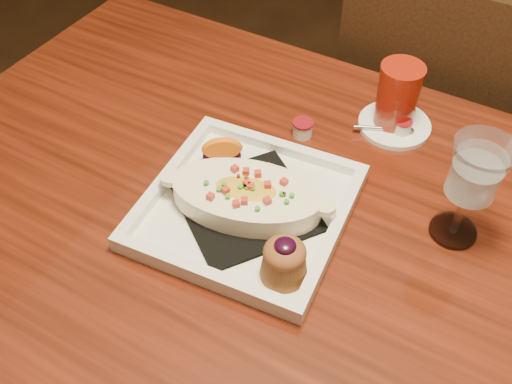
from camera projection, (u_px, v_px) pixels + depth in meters
The scene contains 7 objects.
table at pixel (319, 281), 0.93m from camera, with size 1.50×0.90×0.75m.
chair_far at pixel (424, 127), 1.40m from camera, with size 0.42×0.42×0.93m.
plate at pixel (249, 206), 0.87m from camera, with size 0.33×0.33×0.08m.
goblet at pixel (475, 176), 0.78m from camera, with size 0.09×0.09×0.18m.
saucer at pixel (394, 123), 1.03m from camera, with size 0.13×0.13×0.09m.
creamer_loose at pixel (303, 128), 1.01m from camera, with size 0.04×0.04×0.03m.
red_tumbler at pixel (397, 98), 0.99m from camera, with size 0.08×0.08×0.13m, color #9E1C0B.
Camera 1 is at (0.17, -0.50, 1.43)m, focal length 40.00 mm.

